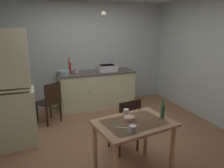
# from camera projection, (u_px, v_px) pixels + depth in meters

# --- Properties ---
(ground_plane) EXTENTS (5.29, 5.29, 0.00)m
(ground_plane) POSITION_uv_depth(u_px,v_px,m) (112.00, 136.00, 3.95)
(ground_plane) COLOR #8E6548
(wall_back) EXTENTS (4.39, 0.10, 2.55)m
(wall_back) POSITION_uv_depth(u_px,v_px,m) (84.00, 54.00, 5.37)
(wall_back) COLOR silver
(wall_back) RESTS_ON ground
(wall_right) EXTENTS (0.10, 3.89, 2.55)m
(wall_right) POSITION_uv_depth(u_px,v_px,m) (213.00, 61.00, 4.37)
(wall_right) COLOR silver
(wall_right) RESTS_ON ground
(hutch_cabinet) EXTENTS (0.86, 0.48, 1.93)m
(hutch_cabinet) POSITION_uv_depth(u_px,v_px,m) (5.00, 95.00, 3.41)
(hutch_cabinet) COLOR beige
(hutch_cabinet) RESTS_ON ground
(counter_cabinet) EXTENTS (1.85, 0.64, 0.89)m
(counter_cabinet) POSITION_uv_depth(u_px,v_px,m) (97.00, 89.00, 5.32)
(counter_cabinet) COLOR beige
(counter_cabinet) RESTS_ON ground
(sink_basin) EXTENTS (0.44, 0.34, 0.15)m
(sink_basin) POSITION_uv_depth(u_px,v_px,m) (107.00, 68.00, 5.28)
(sink_basin) COLOR white
(sink_basin) RESTS_ON counter_cabinet
(hand_pump) EXTENTS (0.05, 0.27, 0.39)m
(hand_pump) POSITION_uv_depth(u_px,v_px,m) (70.00, 66.00, 4.99)
(hand_pump) COLOR #B21E19
(hand_pump) RESTS_ON counter_cabinet
(mixing_bowl_counter) EXTENTS (0.25, 0.25, 0.10)m
(mixing_bowl_counter) POSITION_uv_depth(u_px,v_px,m) (64.00, 73.00, 4.88)
(mixing_bowl_counter) COLOR #9EB2C6
(mixing_bowl_counter) RESTS_ON counter_cabinet
(stoneware_crock) EXTENTS (0.11, 0.11, 0.11)m
(stoneware_crock) POSITION_uv_depth(u_px,v_px,m) (77.00, 71.00, 5.07)
(stoneware_crock) COLOR beige
(stoneware_crock) RESTS_ON counter_cabinet
(dining_table) EXTENTS (1.06, 0.81, 0.78)m
(dining_table) POSITION_uv_depth(u_px,v_px,m) (134.00, 131.00, 2.75)
(dining_table) COLOR #A58159
(dining_table) RESTS_ON ground
(chair_far_side) EXTENTS (0.46, 0.46, 0.89)m
(chair_far_side) POSITION_uv_depth(u_px,v_px,m) (126.00, 124.00, 3.37)
(chair_far_side) COLOR #37231C
(chair_far_side) RESTS_ON ground
(chair_by_counter) EXTENTS (0.55, 0.55, 0.87)m
(chair_by_counter) POSITION_uv_depth(u_px,v_px,m) (50.00, 101.00, 4.40)
(chair_by_counter) COLOR #312119
(chair_by_counter) RESTS_ON ground
(serving_bowl_wide) EXTENTS (0.14, 0.14, 0.04)m
(serving_bowl_wide) POSITION_uv_depth(u_px,v_px,m) (129.00, 118.00, 2.79)
(serving_bowl_wide) COLOR tan
(serving_bowl_wide) RESTS_ON dining_table
(teacup_cream) EXTENTS (0.08, 0.08, 0.08)m
(teacup_cream) POSITION_uv_depth(u_px,v_px,m) (133.00, 129.00, 2.45)
(teacup_cream) COLOR white
(teacup_cream) RESTS_ON dining_table
(mug_dark) EXTENTS (0.08, 0.08, 0.08)m
(mug_dark) POSITION_uv_depth(u_px,v_px,m) (126.00, 112.00, 2.93)
(mug_dark) COLOR white
(mug_dark) RESTS_ON dining_table
(glass_bottle) EXTENTS (0.06, 0.06, 0.25)m
(glass_bottle) POSITION_uv_depth(u_px,v_px,m) (162.00, 111.00, 2.82)
(glass_bottle) COLOR #4C7F56
(glass_bottle) RESTS_ON dining_table
(table_knife) EXTENTS (0.19, 0.13, 0.00)m
(table_knife) POSITION_uv_depth(u_px,v_px,m) (123.00, 128.00, 2.57)
(table_knife) COLOR silver
(table_knife) RESTS_ON dining_table
(teaspoon_near_bowl) EXTENTS (0.14, 0.08, 0.00)m
(teaspoon_near_bowl) POSITION_uv_depth(u_px,v_px,m) (144.00, 110.00, 3.10)
(teaspoon_near_bowl) COLOR beige
(teaspoon_near_bowl) RESTS_ON dining_table
(pendant_bulb) EXTENTS (0.08, 0.08, 0.08)m
(pendant_bulb) POSITION_uv_depth(u_px,v_px,m) (104.00, 14.00, 3.23)
(pendant_bulb) COLOR #F9EFCC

